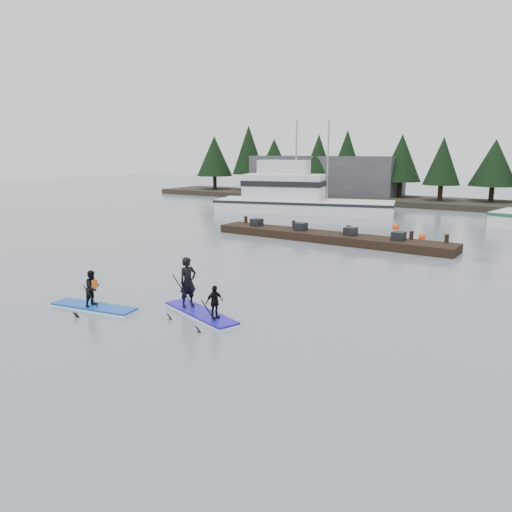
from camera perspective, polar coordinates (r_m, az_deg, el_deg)
The scene contains 11 objects.
ground at distance 17.51m, azimuth -10.57°, elevation -6.98°, with size 160.00×160.00×0.00m, color slate.
far_shore at distance 55.52m, azimuth 20.26°, elevation 5.71°, with size 70.00×8.00×0.60m, color #2D281E.
treeline at distance 55.55m, azimuth 20.24°, elevation 5.41°, with size 60.00×4.00×8.00m, color black, non-canonical shape.
waterfront_building at distance 61.63m, azimuth 7.87°, elevation 8.93°, with size 18.00×6.00×5.00m, color #4C4C51.
fishing_boat_large at distance 46.39m, azimuth 4.89°, elevation 5.80°, with size 16.66×8.43×9.24m.
floating_dock at distance 31.84m, azimuth 8.25°, elevation 2.14°, with size 15.73×2.10×0.52m, color black.
buoy_d at distance 34.25m, azimuth 18.44°, elevation 1.89°, with size 0.48×0.48×0.48m, color #FF3F0C.
buoy_a at distance 45.66m, azimuth 1.36°, elevation 4.87°, with size 0.54×0.54×0.54m, color #FF3F0C.
buoy_b at distance 38.00m, azimuth 15.67°, elevation 3.00°, with size 0.49×0.49×0.49m, color #FF3F0C.
paddleboard_solo at distance 19.00m, azimuth -18.11°, elevation -4.40°, with size 3.41×1.30×1.87m.
paddleboard_duo at distance 17.60m, azimuth -6.75°, elevation -4.60°, with size 3.63×1.98×2.42m.
Camera 1 is at (11.35, -12.09, 5.62)m, focal length 35.00 mm.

